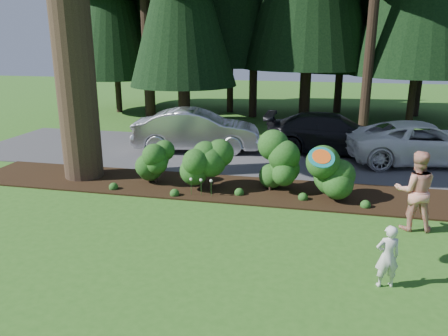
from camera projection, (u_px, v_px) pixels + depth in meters
name	position (u px, v px, depth m)	size (l,w,h in m)	color
ground	(187.00, 232.00, 10.40)	(80.00, 80.00, 0.00)	#2C5E1A
mulch_bed	(218.00, 188.00, 13.44)	(16.00, 2.50, 0.05)	black
driveway	(243.00, 154.00, 17.42)	(22.00, 6.00, 0.03)	#38383A
shrub_row	(242.00, 166.00, 12.95)	(6.53, 1.60, 1.61)	#1F4816
lily_cluster	(201.00, 181.00, 12.57)	(0.69, 0.09, 0.57)	#1F4816
car_silver_wagon	(197.00, 130.00, 17.70)	(1.77, 5.08, 1.68)	#BCBCC1
car_white_suv	(423.00, 143.00, 15.92)	(2.52, 5.46, 1.52)	white
car_dark_suv	(332.00, 133.00, 17.41)	(2.19, 5.38, 1.56)	black
child	(387.00, 256.00, 7.96)	(0.44, 0.29, 1.22)	silver
adult	(415.00, 191.00, 10.32)	(0.94, 0.74, 1.94)	red
frisbee	(321.00, 157.00, 8.04)	(0.53, 0.41, 0.37)	#177E7C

